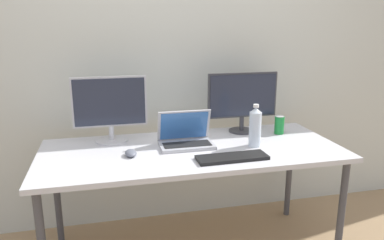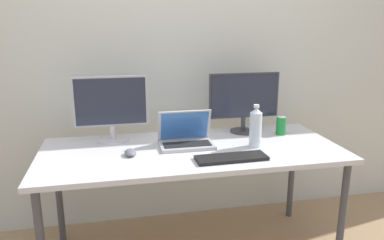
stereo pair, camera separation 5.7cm
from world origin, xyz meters
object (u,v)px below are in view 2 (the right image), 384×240
at_px(laptop_silver, 186,137).
at_px(keyboard_main, 231,158).
at_px(monitor_left, 111,107).
at_px(work_desk, 192,157).
at_px(monitor_center, 244,99).
at_px(water_bottle, 256,127).
at_px(soda_can_near_keyboard, 281,126).
at_px(mouse_by_keyboard, 131,152).

bearing_deg(laptop_silver, keyboard_main, -55.70).
relative_size(monitor_left, keyboard_main, 1.15).
distance_m(work_desk, monitor_center, 0.58).
relative_size(work_desk, water_bottle, 6.85).
xyz_separation_m(monitor_center, soda_can_near_keyboard, (0.24, -0.11, -0.17)).
height_order(monitor_left, keyboard_main, monitor_left).
height_order(laptop_silver, keyboard_main, laptop_silver).
height_order(laptop_silver, water_bottle, water_bottle).
distance_m(monitor_left, keyboard_main, 0.85).
bearing_deg(monitor_left, work_desk, -28.23).
xyz_separation_m(laptop_silver, keyboard_main, (0.20, -0.30, -0.04)).
height_order(monitor_center, water_bottle, monitor_center).
bearing_deg(monitor_left, soda_can_near_keyboard, -4.79).
height_order(keyboard_main, mouse_by_keyboard, mouse_by_keyboard).
bearing_deg(keyboard_main, monitor_center, 62.52).
height_order(laptop_silver, mouse_by_keyboard, laptop_silver).
distance_m(monitor_center, mouse_by_keyboard, 0.89).
relative_size(laptop_silver, mouse_by_keyboard, 3.20).
bearing_deg(monitor_center, laptop_silver, -155.84).
relative_size(work_desk, monitor_left, 3.92).
bearing_deg(keyboard_main, laptop_silver, 122.90).
relative_size(monitor_center, water_bottle, 1.85).
xyz_separation_m(monitor_left, soda_can_near_keyboard, (1.14, -0.10, -0.17)).
height_order(monitor_left, mouse_by_keyboard, monitor_left).
xyz_separation_m(monitor_left, laptop_silver, (0.45, -0.19, -0.18)).
distance_m(laptop_silver, soda_can_near_keyboard, 0.69).
distance_m(mouse_by_keyboard, soda_can_near_keyboard, 1.06).
bearing_deg(laptop_silver, work_desk, -67.53).
bearing_deg(keyboard_main, water_bottle, 40.00).
bearing_deg(work_desk, laptop_silver, 112.47).
bearing_deg(laptop_silver, water_bottle, -15.07).
xyz_separation_m(monitor_center, keyboard_main, (-0.25, -0.50, -0.23)).
bearing_deg(mouse_by_keyboard, work_desk, 4.47).
distance_m(monitor_left, soda_can_near_keyboard, 1.15).
height_order(keyboard_main, soda_can_near_keyboard, soda_can_near_keyboard).
xyz_separation_m(keyboard_main, water_bottle, (0.21, 0.19, 0.11)).
bearing_deg(keyboard_main, mouse_by_keyboard, 160.02).
bearing_deg(monitor_center, work_desk, -147.91).
bearing_deg(work_desk, monitor_center, 32.09).
relative_size(work_desk, mouse_by_keyboard, 17.58).
height_order(mouse_by_keyboard, water_bottle, water_bottle).
xyz_separation_m(monitor_left, water_bottle, (0.87, -0.30, -0.10)).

